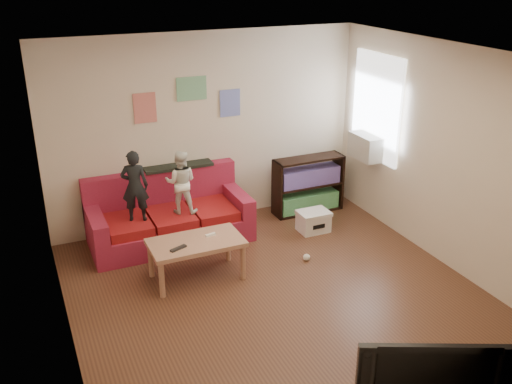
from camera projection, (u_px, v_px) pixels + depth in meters
name	position (u px, v px, depth m)	size (l,w,h in m)	color
room_shell	(288.00, 192.00, 5.84)	(4.52, 5.02, 2.72)	brown
sofa	(169.00, 218.00, 7.72)	(2.12, 0.98, 0.93)	#9D1F3B
child_a	(135.00, 186.00, 7.17)	(0.34, 0.22, 0.94)	black
child_b	(181.00, 182.00, 7.41)	(0.41, 0.32, 0.85)	white
coffee_table	(196.00, 246.00, 6.72)	(1.10, 0.61, 0.50)	tan
remote	(178.00, 248.00, 6.50)	(0.21, 0.05, 0.02)	black
game_controller	(210.00, 235.00, 6.81)	(0.13, 0.04, 0.03)	white
bookshelf	(308.00, 188.00, 8.55)	(1.07, 0.32, 0.85)	black
window	(376.00, 107.00, 7.96)	(0.04, 1.08, 1.48)	white
ac_unit	(366.00, 147.00, 8.13)	(0.28, 0.55, 0.35)	#B7B2A3
artwork_left	(145.00, 108.00, 7.47)	(0.30, 0.01, 0.40)	#D87266
artwork_center	(192.00, 89.00, 7.64)	(0.42, 0.01, 0.32)	#72B27F
artwork_right	(230.00, 103.00, 7.94)	(0.30, 0.01, 0.38)	#727FCC
file_box	(313.00, 221.00, 8.00)	(0.43, 0.33, 0.30)	white
television	(430.00, 372.00, 4.19)	(1.13, 0.15, 0.65)	black
tissue	(307.00, 257.00, 7.25)	(0.09, 0.09, 0.09)	silver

